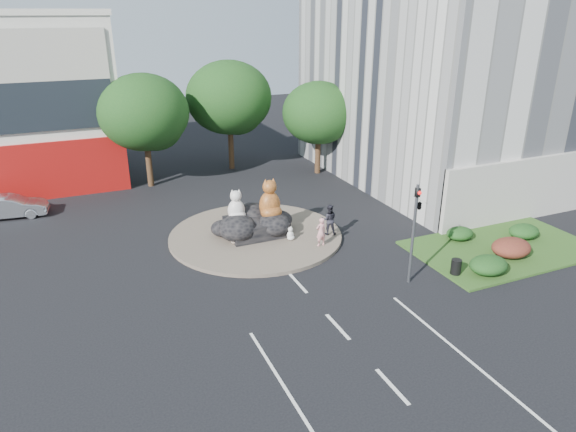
% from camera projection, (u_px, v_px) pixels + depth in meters
% --- Properties ---
extents(ground, '(120.00, 120.00, 0.00)m').
position_uv_depth(ground, '(338.00, 327.00, 21.44)').
color(ground, black).
rests_on(ground, ground).
extents(roundabout_island, '(10.00, 10.00, 0.20)m').
position_uv_depth(roundabout_island, '(256.00, 235.00, 29.92)').
color(roundabout_island, brown).
rests_on(roundabout_island, ground).
extents(rock_plinth, '(3.20, 2.60, 0.90)m').
position_uv_depth(rock_plinth, '(255.00, 227.00, 29.71)').
color(rock_plinth, black).
rests_on(rock_plinth, roundabout_island).
extents(grass_verge, '(10.00, 6.00, 0.12)m').
position_uv_depth(grass_verge, '(503.00, 248.00, 28.40)').
color(grass_verge, '#2E511B').
rests_on(grass_verge, ground).
extents(tree_left, '(6.46, 6.46, 8.27)m').
position_uv_depth(tree_left, '(145.00, 116.00, 36.82)').
color(tree_left, '#382314').
rests_on(tree_left, ground).
extents(tree_mid, '(6.84, 6.84, 8.76)m').
position_uv_depth(tree_mid, '(230.00, 101.00, 40.99)').
color(tree_mid, '#382314').
rests_on(tree_mid, ground).
extents(tree_right, '(5.70, 5.70, 7.30)m').
position_uv_depth(tree_right, '(319.00, 116.00, 40.14)').
color(tree_right, '#382314').
rests_on(tree_right, ground).
extents(hedge_near_green, '(2.00, 1.60, 0.90)m').
position_uv_depth(hedge_near_green, '(488.00, 265.00, 25.40)').
color(hedge_near_green, '#133D15').
rests_on(hedge_near_green, grass_verge).
extents(hedge_red, '(2.20, 1.76, 0.99)m').
position_uv_depth(hedge_red, '(511.00, 248.00, 27.16)').
color(hedge_red, '#54161A').
rests_on(hedge_red, grass_verge).
extents(hedge_mid_green, '(1.80, 1.44, 0.81)m').
position_uv_depth(hedge_mid_green, '(524.00, 231.00, 29.39)').
color(hedge_mid_green, '#133D15').
rests_on(hedge_mid_green, grass_verge).
extents(hedge_back_green, '(1.60, 1.28, 0.72)m').
position_uv_depth(hedge_back_green, '(460.00, 233.00, 29.22)').
color(hedge_back_green, '#133D15').
rests_on(hedge_back_green, grass_verge).
extents(traffic_light, '(0.44, 1.24, 5.00)m').
position_uv_depth(traffic_light, '(417.00, 213.00, 23.67)').
color(traffic_light, '#595B60').
rests_on(traffic_light, ground).
extents(street_lamp, '(2.34, 0.22, 8.06)m').
position_uv_depth(street_lamp, '(463.00, 147.00, 31.28)').
color(street_lamp, '#595B60').
rests_on(street_lamp, ground).
extents(cat_white, '(1.34, 1.23, 1.89)m').
position_uv_depth(cat_white, '(236.00, 205.00, 29.07)').
color(cat_white, beige).
rests_on(cat_white, rock_plinth).
extents(cat_tabby, '(1.44, 1.25, 2.39)m').
position_uv_depth(cat_tabby, '(270.00, 198.00, 29.39)').
color(cat_tabby, orange).
rests_on(cat_tabby, rock_plinth).
extents(kitten_calico, '(0.78, 0.75, 1.00)m').
position_uv_depth(kitten_calico, '(234.00, 235.00, 28.50)').
color(kitten_calico, beige).
rests_on(kitten_calico, roundabout_island).
extents(kitten_white, '(0.62, 0.59, 0.81)m').
position_uv_depth(kitten_white, '(290.00, 233.00, 28.97)').
color(kitten_white, silver).
rests_on(kitten_white, roundabout_island).
extents(pedestrian_pink, '(0.63, 0.45, 1.64)m').
position_uv_depth(pedestrian_pink, '(321.00, 232.00, 28.09)').
color(pedestrian_pink, pink).
rests_on(pedestrian_pink, roundabout_island).
extents(pedestrian_dark, '(1.09, 0.99, 1.83)m').
position_uv_depth(pedestrian_dark, '(329.00, 219.00, 29.51)').
color(pedestrian_dark, black).
rests_on(pedestrian_dark, roundabout_island).
extents(parked_car, '(4.50, 2.03, 1.43)m').
position_uv_depth(parked_car, '(10.00, 207.00, 32.54)').
color(parked_car, '#B2B4BA').
rests_on(parked_car, ground).
extents(litter_bin, '(0.58, 0.58, 0.77)m').
position_uv_depth(litter_bin, '(456.00, 267.00, 25.38)').
color(litter_bin, black).
rests_on(litter_bin, grass_verge).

